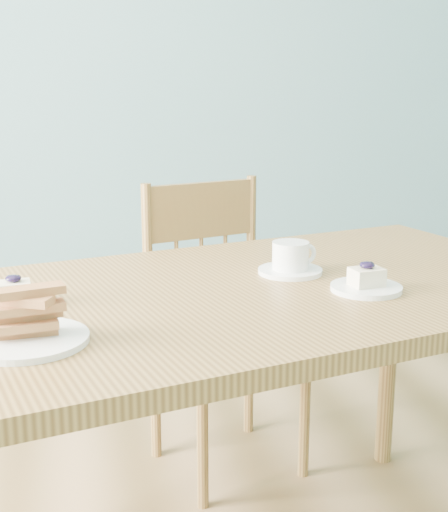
% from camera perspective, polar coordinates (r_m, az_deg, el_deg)
% --- Properties ---
extents(room, '(5.01, 5.01, 2.71)m').
position_cam_1_polar(room, '(1.48, 2.54, 18.10)').
color(room, '#A47A4C').
rests_on(room, ground).
extents(dining_table, '(1.63, 1.16, 0.79)m').
position_cam_1_polar(dining_table, '(1.64, 3.04, -4.97)').
color(dining_table, olive).
rests_on(dining_table, ground).
extents(dining_chair, '(0.52, 0.51, 0.93)m').
position_cam_1_polar(dining_chair, '(2.30, -0.20, -5.57)').
color(dining_chair, olive).
rests_on(dining_chair, ground).
extents(cheesecake_plate_near, '(0.16, 0.16, 0.07)m').
position_cam_1_polar(cheesecake_plate_near, '(1.60, 11.32, -2.16)').
color(cheesecake_plate_near, white).
rests_on(cheesecake_plate_near, dining_table).
extents(cheesecake_plate_far, '(0.15, 0.15, 0.06)m').
position_cam_1_polar(cheesecake_plate_far, '(1.53, -16.41, -3.17)').
color(cheesecake_plate_far, white).
rests_on(cheesecake_plate_far, dining_table).
extents(coffee_cup, '(0.15, 0.15, 0.08)m').
position_cam_1_polar(coffee_cup, '(1.71, 5.38, -0.32)').
color(coffee_cup, white).
rests_on(coffee_cup, dining_table).
extents(biscotti_plate, '(0.22, 0.22, 0.10)m').
position_cam_1_polar(biscotti_plate, '(1.30, -15.59, -5.36)').
color(biscotti_plate, white).
rests_on(biscotti_plate, dining_table).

